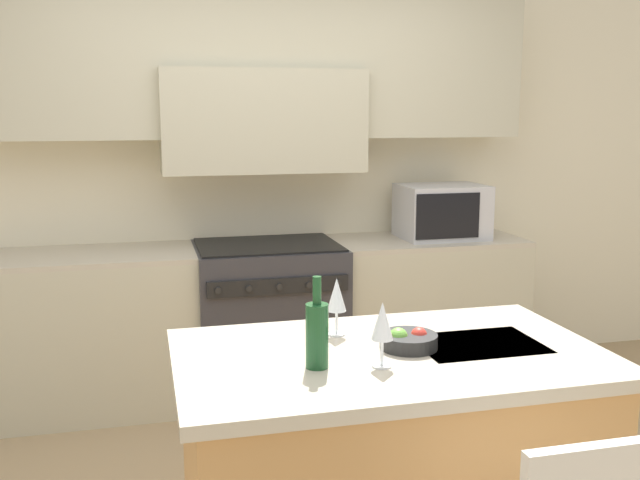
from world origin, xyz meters
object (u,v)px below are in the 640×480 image
(range_stove, at_px, (269,319))
(wine_bottle, at_px, (317,333))
(microwave, at_px, (442,211))
(fruit_bowl, at_px, (408,340))
(wine_glass_near, at_px, (382,323))
(wine_glass_far, at_px, (337,296))

(range_stove, distance_m, wine_bottle, 2.08)
(range_stove, height_order, microwave, microwave)
(wine_bottle, height_order, fruit_bowl, wine_bottle)
(wine_bottle, distance_m, wine_glass_near, 0.21)
(microwave, relative_size, fruit_bowl, 2.60)
(wine_glass_near, distance_m, fruit_bowl, 0.24)
(range_stove, bearing_deg, wine_glass_far, -91.33)
(wine_glass_far, distance_m, fruit_bowl, 0.31)
(range_stove, height_order, wine_bottle, wine_bottle)
(range_stove, bearing_deg, wine_glass_near, -89.61)
(wine_glass_far, height_order, fruit_bowl, wine_glass_far)
(range_stove, relative_size, fruit_bowl, 4.64)
(microwave, relative_size, wine_glass_far, 2.44)
(microwave, xyz_separation_m, fruit_bowl, (-0.96, -1.91, -0.16))
(wine_glass_far, bearing_deg, range_stove, 88.67)
(wine_glass_far, bearing_deg, wine_bottle, -115.77)
(microwave, xyz_separation_m, wine_glass_near, (-1.10, -2.06, -0.05))
(fruit_bowl, bearing_deg, wine_bottle, -162.99)
(range_stove, height_order, wine_glass_near, wine_glass_near)
(wine_glass_near, height_order, wine_glass_far, same)
(range_stove, distance_m, microwave, 1.28)
(range_stove, height_order, wine_glass_far, wine_glass_far)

